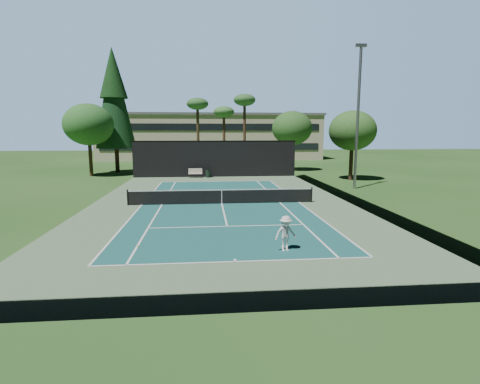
% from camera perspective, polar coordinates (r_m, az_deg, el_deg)
% --- Properties ---
extents(ground, '(160.00, 160.00, 0.00)m').
position_cam_1_polar(ground, '(26.12, -2.80, -1.81)').
color(ground, '#27511E').
rests_on(ground, ground).
extents(apron_slab, '(18.00, 32.00, 0.01)m').
position_cam_1_polar(apron_slab, '(26.12, -2.80, -1.80)').
color(apron_slab, '#5C7C57').
rests_on(apron_slab, ground).
extents(court_surface, '(10.97, 23.77, 0.01)m').
position_cam_1_polar(court_surface, '(26.12, -2.80, -1.78)').
color(court_surface, '#1B5957').
rests_on(court_surface, ground).
extents(court_lines, '(11.07, 23.87, 0.01)m').
position_cam_1_polar(court_lines, '(26.12, -2.80, -1.77)').
color(court_lines, white).
rests_on(court_lines, ground).
extents(tennis_net, '(12.90, 0.10, 1.10)m').
position_cam_1_polar(tennis_net, '(26.02, -2.80, -0.60)').
color(tennis_net, black).
rests_on(tennis_net, ground).
extents(fence, '(18.04, 32.05, 4.03)m').
position_cam_1_polar(fence, '(25.88, -2.84, 2.59)').
color(fence, black).
rests_on(fence, ground).
extents(player, '(1.06, 0.75, 1.50)m').
position_cam_1_polar(player, '(15.87, 6.98, -6.28)').
color(player, white).
rests_on(player, ground).
extents(tennis_ball_a, '(0.08, 0.08, 0.08)m').
position_cam_1_polar(tennis_ball_a, '(16.98, -15.31, -8.02)').
color(tennis_ball_a, '#B0CA2E').
rests_on(tennis_ball_a, ground).
extents(tennis_ball_b, '(0.07, 0.07, 0.07)m').
position_cam_1_polar(tennis_ball_b, '(29.96, -9.26, -0.44)').
color(tennis_ball_b, '#C2D12F').
rests_on(tennis_ball_b, ground).
extents(tennis_ball_c, '(0.07, 0.07, 0.07)m').
position_cam_1_polar(tennis_ball_c, '(28.65, 0.90, -0.76)').
color(tennis_ball_c, yellow).
rests_on(tennis_ball_c, ground).
extents(tennis_ball_d, '(0.06, 0.06, 0.06)m').
position_cam_1_polar(tennis_ball_d, '(30.65, -14.96, -0.43)').
color(tennis_ball_d, '#B4D530').
rests_on(tennis_ball_d, ground).
extents(park_bench, '(1.50, 0.45, 1.02)m').
position_cam_1_polar(park_bench, '(41.28, -6.83, 2.93)').
color(park_bench, beige).
rests_on(park_bench, ground).
extents(trash_bin, '(0.56, 0.56, 0.95)m').
position_cam_1_polar(trash_bin, '(41.28, -4.89, 2.87)').
color(trash_bin, black).
rests_on(trash_bin, ground).
extents(pine_tree, '(4.80, 4.80, 15.00)m').
position_cam_1_polar(pine_tree, '(49.07, -18.69, 14.04)').
color(pine_tree, '#41281C').
rests_on(pine_tree, ground).
extents(palm_a, '(2.80, 2.80, 9.32)m').
position_cam_1_polar(palm_a, '(49.74, -6.49, 12.80)').
color(palm_a, '#49351F').
rests_on(palm_a, ground).
extents(palm_b, '(2.80, 2.80, 8.42)m').
position_cam_1_polar(palm_b, '(51.75, -2.47, 11.78)').
color(palm_b, '#4C2F20').
rests_on(palm_b, ground).
extents(palm_c, '(2.80, 2.80, 9.77)m').
position_cam_1_polar(palm_c, '(49.03, 0.70, 13.39)').
color(palm_c, '#492F1F').
rests_on(palm_c, ground).
extents(decid_tree_a, '(5.12, 5.12, 7.62)m').
position_cam_1_polar(decid_tree_a, '(48.90, 7.93, 9.59)').
color(decid_tree_a, '#46301E').
rests_on(decid_tree_a, ground).
extents(decid_tree_b, '(4.80, 4.80, 7.14)m').
position_cam_1_polar(decid_tree_b, '(40.54, 16.77, 8.92)').
color(decid_tree_b, '#3F281B').
rests_on(decid_tree_b, ground).
extents(decid_tree_c, '(5.44, 5.44, 8.09)m').
position_cam_1_polar(decid_tree_c, '(45.50, -22.09, 9.49)').
color(decid_tree_c, '#47301E').
rests_on(decid_tree_c, ground).
extents(campus_building, '(40.50, 12.50, 8.30)m').
position_cam_1_polar(campus_building, '(71.62, -4.47, 8.49)').
color(campus_building, '#BCB192').
rests_on(campus_building, ground).
extents(light_pole, '(0.90, 0.25, 12.22)m').
position_cam_1_polar(light_pole, '(34.26, 17.53, 11.23)').
color(light_pole, '#92959A').
rests_on(light_pole, ground).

